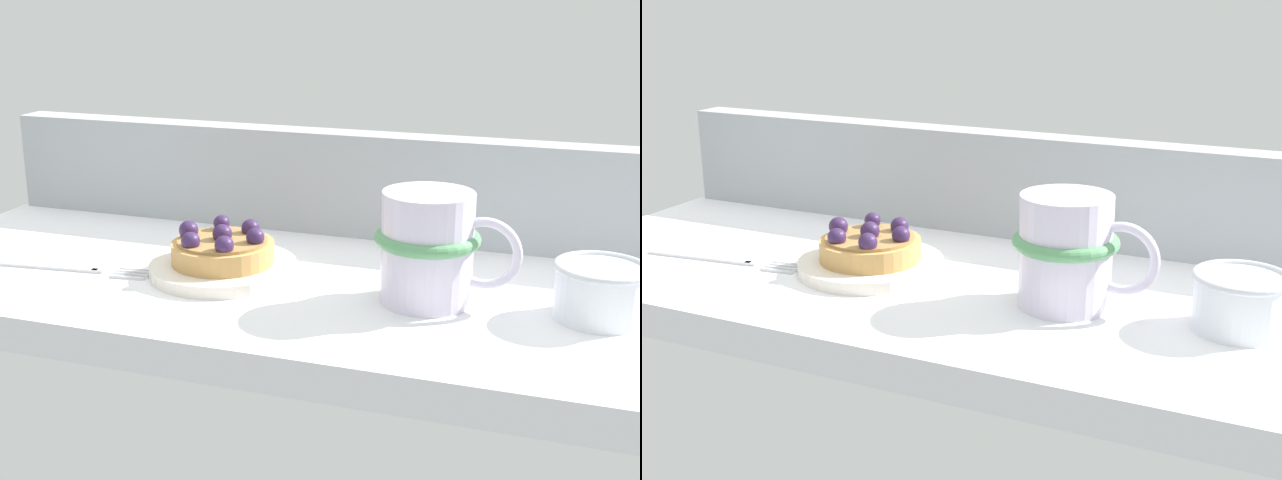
% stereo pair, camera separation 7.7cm
% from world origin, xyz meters
% --- Properties ---
extents(ground_plane, '(0.82, 0.34, 0.03)m').
position_xyz_m(ground_plane, '(0.00, 0.00, -0.02)').
color(ground_plane, white).
extents(window_rail_back, '(0.80, 0.04, 0.11)m').
position_xyz_m(window_rail_back, '(0.00, 0.15, 0.05)').
color(window_rail_back, '#9EA3A8').
rests_on(window_rail_back, ground_plane).
extents(dessert_plate, '(0.14, 0.14, 0.01)m').
position_xyz_m(dessert_plate, '(-0.07, -0.02, 0.01)').
color(dessert_plate, silver).
rests_on(dessert_plate, ground_plane).
extents(raspberry_tart, '(0.10, 0.10, 0.04)m').
position_xyz_m(raspberry_tart, '(-0.07, -0.02, 0.03)').
color(raspberry_tart, tan).
rests_on(raspberry_tart, dessert_plate).
extents(coffee_mug, '(0.12, 0.09, 0.10)m').
position_xyz_m(coffee_mug, '(0.13, -0.02, 0.05)').
color(coffee_mug, silver).
rests_on(coffee_mug, ground_plane).
extents(dessert_fork, '(0.17, 0.03, 0.01)m').
position_xyz_m(dessert_fork, '(-0.21, -0.05, 0.00)').
color(dessert_fork, silver).
rests_on(dessert_fork, ground_plane).
extents(sugar_bowl, '(0.08, 0.08, 0.05)m').
position_xyz_m(sugar_bowl, '(0.27, -0.02, 0.03)').
color(sugar_bowl, silver).
rests_on(sugar_bowl, ground_plane).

